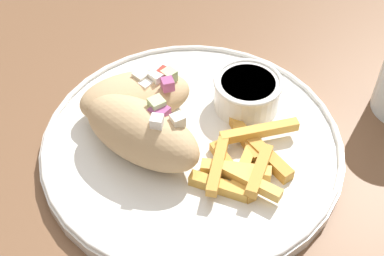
{
  "coord_description": "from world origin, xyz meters",
  "views": [
    {
      "loc": [
        0.2,
        -0.37,
        1.17
      ],
      "look_at": [
        0.04,
        -0.04,
        0.77
      ],
      "focal_mm": 50.0,
      "sensor_mm": 36.0,
      "label": 1
    }
  ],
  "objects_px": {
    "pita_sandwich_far": "(136,96)",
    "fries_pile": "(243,162)",
    "pita_sandwich_near": "(144,133)",
    "sauce_ramekin": "(247,91)",
    "plate": "(192,144)"
  },
  "relations": [
    {
      "from": "plate",
      "to": "fries_pile",
      "type": "bearing_deg",
      "value": -9.19
    },
    {
      "from": "sauce_ramekin",
      "to": "pita_sandwich_far",
      "type": "bearing_deg",
      "value": -149.16
    },
    {
      "from": "pita_sandwich_near",
      "to": "sauce_ramekin",
      "type": "relative_size",
      "value": 1.83
    },
    {
      "from": "pita_sandwich_near",
      "to": "pita_sandwich_far",
      "type": "xyz_separation_m",
      "value": [
        -0.04,
        0.05,
        -0.01
      ]
    },
    {
      "from": "pita_sandwich_far",
      "to": "fries_pile",
      "type": "height_order",
      "value": "pita_sandwich_far"
    },
    {
      "from": "plate",
      "to": "sauce_ramekin",
      "type": "relative_size",
      "value": 4.19
    },
    {
      "from": "pita_sandwich_far",
      "to": "fries_pile",
      "type": "relative_size",
      "value": 1.06
    },
    {
      "from": "sauce_ramekin",
      "to": "fries_pile",
      "type": "bearing_deg",
      "value": -70.31
    },
    {
      "from": "pita_sandwich_far",
      "to": "sauce_ramekin",
      "type": "xyz_separation_m",
      "value": [
        0.1,
        0.06,
        -0.0
      ]
    },
    {
      "from": "pita_sandwich_far",
      "to": "fries_pile",
      "type": "bearing_deg",
      "value": -50.21
    },
    {
      "from": "plate",
      "to": "sauce_ramekin",
      "type": "xyz_separation_m",
      "value": [
        0.03,
        0.07,
        0.03
      ]
    },
    {
      "from": "pita_sandwich_far",
      "to": "fries_pile",
      "type": "distance_m",
      "value": 0.14
    },
    {
      "from": "fries_pile",
      "to": "sauce_ramekin",
      "type": "xyz_separation_m",
      "value": [
        -0.03,
        0.08,
        0.01
      ]
    },
    {
      "from": "pita_sandwich_near",
      "to": "fries_pile",
      "type": "relative_size",
      "value": 1.1
    },
    {
      "from": "pita_sandwich_near",
      "to": "pita_sandwich_far",
      "type": "height_order",
      "value": "pita_sandwich_near"
    }
  ]
}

